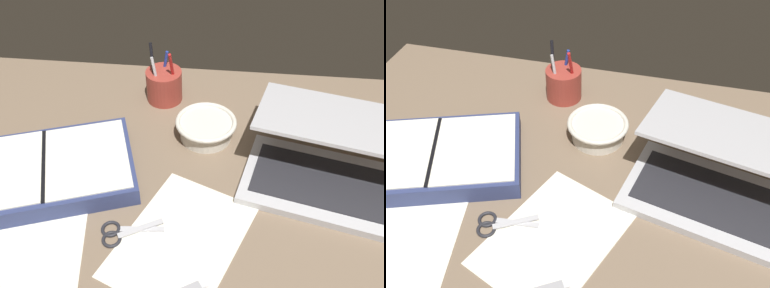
# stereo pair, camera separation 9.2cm
# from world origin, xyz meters

# --- Properties ---
(desk_top) EXTENTS (1.40, 1.00, 0.02)m
(desk_top) POSITION_xyz_m (0.00, 0.00, 0.01)
(desk_top) COLOR #75604C
(desk_top) RESTS_ON ground
(laptop) EXTENTS (0.40, 0.37, 0.14)m
(laptop) POSITION_xyz_m (0.26, 0.09, 0.07)
(laptop) COLOR #B7B7BC
(laptop) RESTS_ON desk_top
(bowl) EXTENTS (0.15, 0.15, 0.05)m
(bowl) POSITION_xyz_m (-0.01, 0.20, 0.05)
(bowl) COLOR silver
(bowl) RESTS_ON desk_top
(pen_cup) EXTENTS (0.09, 0.09, 0.16)m
(pen_cup) POSITION_xyz_m (-0.13, 0.35, 0.06)
(pen_cup) COLOR #9E382D
(pen_cup) RESTS_ON desk_top
(planner) EXTENTS (0.44, 0.35, 0.05)m
(planner) POSITION_xyz_m (-0.35, 0.03, 0.04)
(planner) COLOR navy
(planner) RESTS_ON desk_top
(scissors) EXTENTS (0.13, 0.08, 0.01)m
(scissors) POSITION_xyz_m (-0.16, -0.10, 0.02)
(scissors) COLOR #B7B7BC
(scissors) RESTS_ON desk_top
(paper_sheet_front) EXTENTS (0.30, 0.35, 0.00)m
(paper_sheet_front) POSITION_xyz_m (-0.03, -0.10, 0.02)
(paper_sheet_front) COLOR silver
(paper_sheet_front) RESTS_ON desk_top
(paper_sheet_beside_planner) EXTENTS (0.22, 0.27, 0.00)m
(paper_sheet_beside_planner) POSITION_xyz_m (-0.31, -0.16, 0.02)
(paper_sheet_beside_planner) COLOR silver
(paper_sheet_beside_planner) RESTS_ON desk_top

